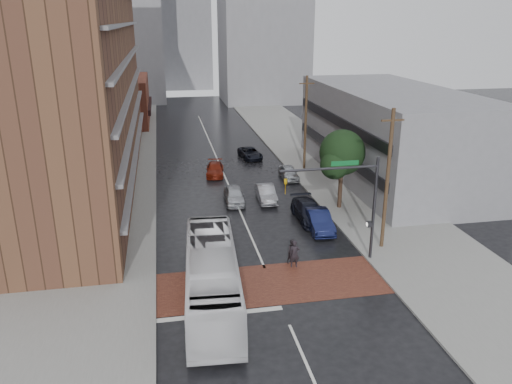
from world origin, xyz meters
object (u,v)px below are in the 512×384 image
object	(u,v)px
suv_travel	(250,153)
car_parked_mid	(309,211)
transit_bus	(212,277)
pedestrian_b	(293,251)
pedestrian_a	(294,254)
car_parked_near	(319,221)
car_parked_far	(289,173)
car_travel_c	(215,169)
car_travel_b	(266,194)
car_travel_a	(234,195)

from	to	relation	value
suv_travel	car_parked_mid	xyz separation A→B (m)	(1.35, -19.57, 0.13)
transit_bus	pedestrian_b	distance (m)	7.08
pedestrian_a	transit_bus	bearing A→B (deg)	-140.67
car_parked_near	car_parked_far	world-z (taller)	car_parked_near
car_travel_c	suv_travel	xyz separation A→B (m)	(4.78, 5.88, -0.00)
transit_bus	car_parked_near	distance (m)	12.84
car_travel_c	car_parked_mid	bearing A→B (deg)	-58.75
pedestrian_a	car_parked_mid	xyz separation A→B (m)	(3.25, 7.60, -0.17)
car_travel_b	pedestrian_a	bearing A→B (deg)	-91.45
pedestrian_b	suv_travel	bearing A→B (deg)	69.84
car_travel_a	car_travel_c	size ratio (longest dim) A/B	0.98
transit_bus	car_travel_b	world-z (taller)	transit_bus
car_parked_near	suv_travel	bearing A→B (deg)	97.67
suv_travel	car_parked_far	distance (m)	8.95
pedestrian_b	suv_travel	xyz separation A→B (m)	(1.85, 26.57, -0.21)
car_travel_a	suv_travel	xyz separation A→B (m)	(4.03, 14.47, -0.09)
pedestrian_b	car_parked_mid	xyz separation A→B (m)	(3.20, 7.00, -0.08)
car_travel_b	car_parked_far	bearing A→B (deg)	60.62
pedestrian_a	pedestrian_b	distance (m)	0.61
car_travel_c	car_travel_a	bearing A→B (deg)	-77.86
transit_bus	suv_travel	world-z (taller)	transit_bus
car_travel_a	car_parked_near	distance (m)	9.05
pedestrian_a	pedestrian_b	size ratio (longest dim) A/B	1.10
car_travel_b	car_travel_c	bearing A→B (deg)	114.76
car_travel_b	car_parked_mid	bearing A→B (deg)	-61.72
car_parked_near	car_parked_mid	world-z (taller)	car_parked_near
car_travel_a	car_parked_mid	bearing A→B (deg)	-40.97
transit_bus	car_parked_far	bearing A→B (deg)	69.21
car_parked_far	car_parked_mid	bearing A→B (deg)	-94.92
car_parked_near	car_travel_a	bearing A→B (deg)	131.47
suv_travel	car_parked_near	distance (m)	21.67
suv_travel	car_parked_mid	world-z (taller)	car_parked_mid
transit_bus	car_parked_near	bearing A→B (deg)	48.24
car_travel_a	car_travel_c	bearing A→B (deg)	97.54
car_travel_a	car_parked_near	world-z (taller)	car_parked_near
transit_bus	car_parked_mid	distance (m)	14.23
car_travel_c	car_parked_far	distance (m)	7.73
transit_bus	pedestrian_b	size ratio (longest dim) A/B	7.20
transit_bus	car_travel_b	xyz separation A→B (m)	(6.49, 16.04, -0.97)
pedestrian_a	suv_travel	xyz separation A→B (m)	(1.90, 27.17, -0.30)
suv_travel	car_parked_near	bearing A→B (deg)	-92.80
pedestrian_b	car_travel_b	world-z (taller)	pedestrian_b
pedestrian_a	pedestrian_b	xyz separation A→B (m)	(0.05, 0.60, -0.09)
car_parked_near	car_parked_far	distance (m)	13.04
pedestrian_b	car_travel_b	bearing A→B (deg)	70.49
car_travel_b	suv_travel	size ratio (longest dim) A/B	0.95
car_travel_a	car_parked_far	xyz separation A→B (m)	(6.48, 5.86, -0.05)
car_travel_b	car_parked_mid	size ratio (longest dim) A/B	0.82
car_travel_a	car_parked_far	world-z (taller)	car_travel_a
suv_travel	car_parked_mid	size ratio (longest dim) A/B	0.87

